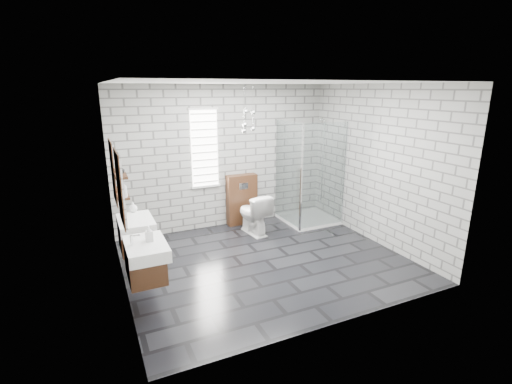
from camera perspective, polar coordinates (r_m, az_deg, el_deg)
floor at (r=5.96m, az=1.53°, el=-10.56°), size 4.20×3.60×0.02m
ceiling at (r=5.34m, az=1.75°, el=16.59°), size 4.20×3.60×0.02m
wall_back at (r=7.12m, az=-4.85°, el=5.34°), size 4.20×0.02×2.70m
wall_front at (r=4.02m, az=13.16°, el=-3.28°), size 4.20×0.02×2.70m
wall_left at (r=4.96m, az=-20.79°, el=-0.26°), size 0.02×3.60×2.70m
wall_right at (r=6.68m, az=18.13°, el=3.91°), size 0.02×3.60×2.70m
vanity_left at (r=4.67m, az=-17.05°, el=-8.65°), size 0.47×0.70×1.57m
vanity_right at (r=5.53m, az=-18.43°, el=-4.91°), size 0.47×0.70×1.57m
shelf_lower at (r=4.93m, az=-19.78°, el=-0.64°), size 0.14×0.30×0.03m
shelf_upper at (r=4.86m, az=-20.07°, el=2.30°), size 0.14×0.30×0.03m
window at (r=6.94m, az=-7.93°, el=6.64°), size 0.56×0.05×1.48m
cistern_panel at (r=7.33m, az=-2.20°, el=-1.16°), size 0.60×0.20×1.00m
flush_plate at (r=7.16m, az=-1.90°, el=0.92°), size 0.18×0.01×0.12m
shower_enclosure at (r=7.43m, az=7.94°, el=-1.05°), size 1.00×1.00×2.03m
pendant_cluster at (r=6.74m, az=-1.24°, el=10.86°), size 0.30×0.20×0.86m
toilet at (r=6.88m, az=-0.40°, el=-3.33°), size 0.52×0.80×0.76m
soap_bottle_a at (r=4.65m, az=-16.14°, el=-6.15°), size 0.09×0.09×0.19m
soap_bottle_b at (r=5.79m, az=-18.40°, el=-2.20°), size 0.13×0.13×0.15m
soap_bottle_c at (r=4.78m, az=-19.66°, el=0.35°), size 0.10×0.10×0.20m
vase at (r=4.93m, az=-20.11°, el=3.24°), size 0.12×0.12×0.10m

